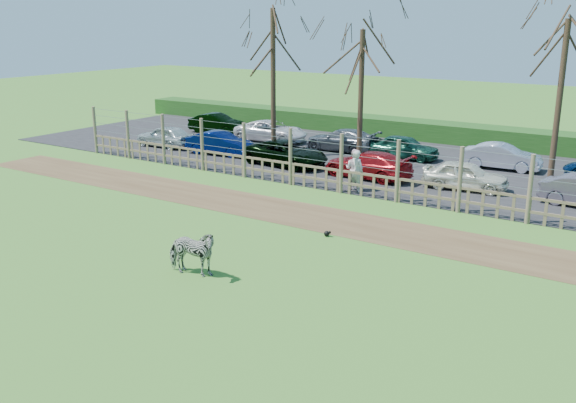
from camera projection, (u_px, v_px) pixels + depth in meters
The scene contains 22 objects.
ground at pixel (218, 248), 20.25m from camera, with size 120.00×120.00×0.00m, color olive.
dirt_strip at pixel (295, 213), 23.86m from camera, with size 34.00×2.80×0.01m, color brown.
asphalt at pixel (404, 164), 31.88m from camera, with size 44.00×13.00×0.04m, color #232326.
hedge at pixel (453, 133), 37.36m from camera, with size 46.00×2.00×1.10m, color #1E4716.
fence at pixel (341, 174), 26.45m from camera, with size 30.16×0.16×2.50m.
tree_left at pixel (273, 47), 32.18m from camera, with size 4.80×4.80×7.88m.
tree_mid at pixel (362, 64), 30.81m from camera, with size 4.80×4.80×6.83m.
tree_right at pixel (564, 63), 26.34m from camera, with size 4.80×4.80×7.35m.
zebra at pixel (191, 253), 17.94m from camera, with size 0.74×1.61×1.36m, color gray.
visitor_a at pixel (357, 171), 26.61m from camera, with size 0.63×0.41×1.72m, color beige.
visitor_b at pixel (354, 169), 26.87m from camera, with size 0.84×0.65×1.72m, color silver.
crow at pixel (327, 234), 21.33m from camera, with size 0.25×0.19×0.20m.
car_0 at pixel (165, 136), 35.95m from camera, with size 1.42×3.52×1.20m, color #B0BBBA.
car_1 at pixel (220, 143), 33.90m from camera, with size 1.27×3.64×1.20m, color #021049.
car_2 at pixel (286, 153), 31.37m from camera, with size 1.99×4.32×1.20m, color black.
car_3 at pixel (368, 165), 28.91m from camera, with size 1.68×4.13×1.20m, color maroon.
car_4 at pixel (465, 175), 26.94m from camera, with size 1.42×3.52×1.20m, color white.
car_7 at pixel (217, 123), 40.32m from camera, with size 1.27×3.64×1.20m, color black.
car_8 at pixel (271, 131), 37.55m from camera, with size 1.99×4.32×1.20m, color silver.
car_9 at pixel (342, 140), 34.80m from camera, with size 1.68×4.13×1.20m, color #525960.
car_10 at pixel (405, 147), 32.88m from camera, with size 1.42×3.52×1.20m, color #174836.
car_11 at pixel (502, 157), 30.61m from camera, with size 1.27×3.64×1.20m, color #AEB0C6.
Camera 1 is at (12.34, -14.70, 6.99)m, focal length 40.00 mm.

